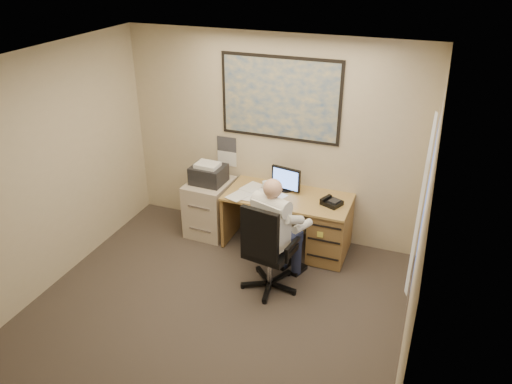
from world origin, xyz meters
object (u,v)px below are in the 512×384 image
at_px(desk, 313,221).
at_px(filing_cabinet, 210,202).
at_px(person, 271,235).
at_px(office_chair, 269,265).

xyz_separation_m(desk, filing_cabinet, (-1.45, -0.02, 0.01)).
xyz_separation_m(filing_cabinet, person, (1.19, -0.87, 0.25)).
bearing_deg(office_chair, desk, 84.80).
bearing_deg(person, desk, 92.96).
distance_m(desk, person, 0.96).
bearing_deg(office_chair, filing_cabinet, 150.61).
relative_size(desk, office_chair, 1.40).
bearing_deg(filing_cabinet, desk, 2.99).
distance_m(desk, filing_cabinet, 1.45).
bearing_deg(desk, office_chair, -104.35).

